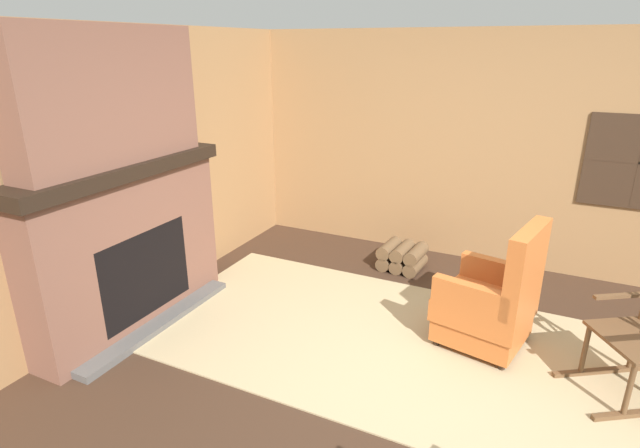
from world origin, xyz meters
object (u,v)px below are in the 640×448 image
firewood_stack (402,257)px  decorative_plate_on_mantel (115,145)px  armchair (491,304)px  storage_case (147,146)px  oil_lamp_vase (69,162)px

firewood_stack → decorative_plate_on_mantel: (-1.80, -1.97, 1.39)m
armchair → decorative_plate_on_mantel: 3.19m
storage_case → decorative_plate_on_mantel: size_ratio=1.04×
storage_case → decorative_plate_on_mantel: decorative_plate_on_mantel is taller
armchair → storage_case: 3.08m
decorative_plate_on_mantel → firewood_stack: bearing=47.5°
firewood_stack → armchair: bearing=-46.6°
oil_lamp_vase → storage_case: (0.00, 0.76, -0.01)m
decorative_plate_on_mantel → armchair: bearing=17.0°
armchair → storage_case: storage_case is taller
armchair → firewood_stack: 1.53m
oil_lamp_vase → armchair: bearing=25.0°
firewood_stack → decorative_plate_on_mantel: 3.01m
storage_case → decorative_plate_on_mantel: (-0.02, -0.31, 0.06)m
armchair → oil_lamp_vase: size_ratio=4.56×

